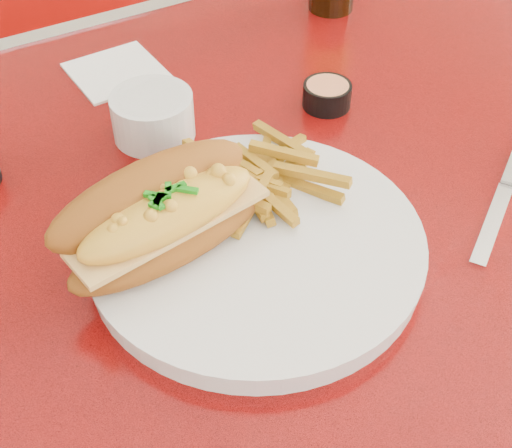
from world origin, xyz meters
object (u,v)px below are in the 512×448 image
diner_table (211,296)px  sauce_cup_right (327,94)px  gravy_ramekin (153,115)px  dinner_plate (256,246)px  knife (505,190)px  booth_bench_far (45,150)px  mac_hoagie (162,214)px  fork (177,201)px

diner_table → sauce_cup_right: 0.27m
gravy_ramekin → sauce_cup_right: bearing=-14.2°
dinner_plate → knife: size_ratio=2.00×
booth_bench_far → mac_hoagie: bearing=-94.8°
booth_bench_far → diner_table: bearing=-90.0°
diner_table → mac_hoagie: 0.24m
booth_bench_far → knife: booth_bench_far is taller
mac_hoagie → booth_bench_far: bearing=76.8°
booth_bench_far → knife: (0.27, -0.97, 0.49)m
dinner_plate → fork: same height
fork → gravy_ramekin: gravy_ramekin is taller
fork → sauce_cup_right: size_ratio=2.42×
diner_table → sauce_cup_right: sauce_cup_right is taller
mac_hoagie → sauce_cup_right: size_ratio=3.35×
booth_bench_far → fork: 0.97m
dinner_plate → gravy_ramekin: size_ratio=3.32×
booth_bench_far → gravy_ramekin: size_ratio=11.50×
diner_table → fork: (-0.04, -0.02, 0.18)m
booth_bench_far → knife: bearing=-74.6°
dinner_plate → mac_hoagie: 0.09m
dinner_plate → gravy_ramekin: 0.22m
booth_bench_far → sauce_cup_right: size_ratio=18.75×
mac_hoagie → knife: mac_hoagie is taller
booth_bench_far → gravy_ramekin: (-0.00, -0.69, 0.51)m
dinner_plate → sauce_cup_right: (0.20, 0.17, 0.00)m
dinner_plate → knife: dinner_plate is taller
sauce_cup_right → fork: bearing=-159.8°
fork → booth_bench_far: bearing=-0.8°
mac_hoagie → knife: bearing=-22.9°
sauce_cup_right → knife: sauce_cup_right is taller
booth_bench_far → gravy_ramekin: booth_bench_far is taller
dinner_plate → sauce_cup_right: size_ratio=5.41×
booth_bench_far → dinner_plate: 1.04m
sauce_cup_right → gravy_ramekin: bearing=165.8°
booth_bench_far → dinner_plate: size_ratio=3.47×
booth_bench_far → gravy_ramekin: bearing=-90.1°
gravy_ramekin → knife: size_ratio=0.60×
gravy_ramekin → mac_hoagie: bearing=-111.2°
dinner_plate → sauce_cup_right: sauce_cup_right is taller
booth_bench_far → fork: booth_bench_far is taller
mac_hoagie → diner_table: bearing=34.2°
diner_table → fork: bearing=-153.0°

